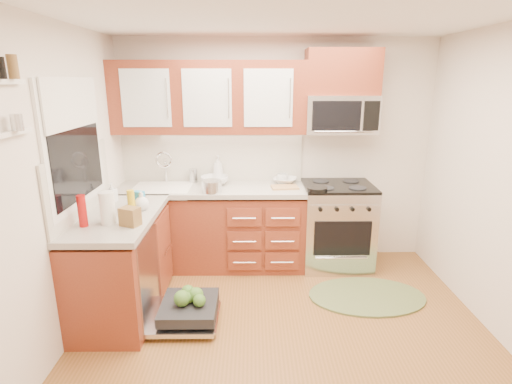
{
  "coord_description": "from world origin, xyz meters",
  "views": [
    {
      "loc": [
        -0.26,
        -2.78,
        2.07
      ],
      "look_at": [
        -0.23,
        0.85,
        1.03
      ],
      "focal_mm": 28.0,
      "sensor_mm": 36.0,
      "label": 1
    }
  ],
  "objects_px": {
    "microwave": "(340,114)",
    "sink": "(163,199)",
    "cup": "(282,178)",
    "dishwasher": "(185,312)",
    "bowl_b": "(215,180)",
    "upper_cabinets": "(209,97)",
    "rug": "(367,296)",
    "range": "(336,225)",
    "skillet": "(317,189)",
    "bowl_a": "(285,180)",
    "paper_towel_roll": "(108,208)",
    "stock_pot": "(212,186)",
    "cutting_board": "(285,187)"
  },
  "relations": [
    {
      "from": "microwave",
      "to": "sink",
      "type": "distance_m",
      "value": 2.13
    },
    {
      "from": "cup",
      "to": "dishwasher",
      "type": "bearing_deg",
      "value": -124.75
    },
    {
      "from": "bowl_b",
      "to": "upper_cabinets",
      "type": "bearing_deg",
      "value": 137.91
    },
    {
      "from": "microwave",
      "to": "rug",
      "type": "xyz_separation_m",
      "value": [
        0.18,
        -0.85,
        -1.69
      ]
    },
    {
      "from": "bowl_b",
      "to": "range",
      "type": "bearing_deg",
      "value": -4.61
    },
    {
      "from": "sink",
      "to": "rug",
      "type": "distance_m",
      "value": 2.36
    },
    {
      "from": "skillet",
      "to": "bowl_a",
      "type": "xyz_separation_m",
      "value": [
        -0.3,
        0.42,
        -0.01
      ]
    },
    {
      "from": "rug",
      "to": "bowl_b",
      "type": "relative_size",
      "value": 3.7
    },
    {
      "from": "paper_towel_roll",
      "to": "microwave",
      "type": "bearing_deg",
      "value": 30.53
    },
    {
      "from": "upper_cabinets",
      "to": "paper_towel_roll",
      "type": "relative_size",
      "value": 7.67
    },
    {
      "from": "range",
      "to": "microwave",
      "type": "relative_size",
      "value": 1.25
    },
    {
      "from": "stock_pot",
      "to": "paper_towel_roll",
      "type": "bearing_deg",
      "value": -128.94
    },
    {
      "from": "paper_towel_roll",
      "to": "bowl_b",
      "type": "relative_size",
      "value": 0.87
    },
    {
      "from": "paper_towel_roll",
      "to": "dishwasher",
      "type": "bearing_deg",
      "value": 0.02
    },
    {
      "from": "range",
      "to": "skillet",
      "type": "height_order",
      "value": "skillet"
    },
    {
      "from": "dishwasher",
      "to": "bowl_a",
      "type": "distance_m",
      "value": 1.83
    },
    {
      "from": "bowl_a",
      "to": "skillet",
      "type": "bearing_deg",
      "value": -54.83
    },
    {
      "from": "bowl_a",
      "to": "sink",
      "type": "bearing_deg",
      "value": -172.43
    },
    {
      "from": "microwave",
      "to": "dishwasher",
      "type": "xyz_separation_m",
      "value": [
        -1.54,
        -1.25,
        -1.6
      ]
    },
    {
      "from": "bowl_a",
      "to": "paper_towel_roll",
      "type": "bearing_deg",
      "value": -139.89
    },
    {
      "from": "sink",
      "to": "bowl_b",
      "type": "xyz_separation_m",
      "value": [
        0.56,
        0.12,
        0.17
      ]
    },
    {
      "from": "dishwasher",
      "to": "bowl_b",
      "type": "height_order",
      "value": "bowl_b"
    },
    {
      "from": "sink",
      "to": "cutting_board",
      "type": "height_order",
      "value": "cutting_board"
    },
    {
      "from": "range",
      "to": "cup",
      "type": "xyz_separation_m",
      "value": [
        -0.6,
        0.22,
        0.5
      ]
    },
    {
      "from": "dishwasher",
      "to": "bowl_a",
      "type": "bearing_deg",
      "value": 53.44
    },
    {
      "from": "microwave",
      "to": "paper_towel_roll",
      "type": "relative_size",
      "value": 2.84
    },
    {
      "from": "sink",
      "to": "paper_towel_roll",
      "type": "relative_size",
      "value": 2.32
    },
    {
      "from": "stock_pot",
      "to": "range",
      "type": "bearing_deg",
      "value": 8.37
    },
    {
      "from": "microwave",
      "to": "bowl_a",
      "type": "height_order",
      "value": "microwave"
    },
    {
      "from": "paper_towel_roll",
      "to": "bowl_a",
      "type": "relative_size",
      "value": 1.03
    },
    {
      "from": "skillet",
      "to": "cup",
      "type": "relative_size",
      "value": 1.76
    },
    {
      "from": "dishwasher",
      "to": "cutting_board",
      "type": "distance_m",
      "value": 1.67
    },
    {
      "from": "cutting_board",
      "to": "paper_towel_roll",
      "type": "height_order",
      "value": "paper_towel_roll"
    },
    {
      "from": "sink",
      "to": "bowl_b",
      "type": "height_order",
      "value": "bowl_b"
    },
    {
      "from": "dishwasher",
      "to": "cup",
      "type": "distance_m",
      "value": 1.86
    },
    {
      "from": "upper_cabinets",
      "to": "stock_pot",
      "type": "xyz_separation_m",
      "value": [
        0.04,
        -0.35,
        -0.89
      ]
    },
    {
      "from": "microwave",
      "to": "bowl_b",
      "type": "distance_m",
      "value": 1.55
    },
    {
      "from": "skillet",
      "to": "stock_pot",
      "type": "distance_m",
      "value": 1.09
    },
    {
      "from": "dishwasher",
      "to": "rug",
      "type": "bearing_deg",
      "value": 13.05
    },
    {
      "from": "upper_cabinets",
      "to": "skillet",
      "type": "bearing_deg",
      "value": -19.35
    },
    {
      "from": "microwave",
      "to": "bowl_a",
      "type": "distance_m",
      "value": 0.94
    },
    {
      "from": "rug",
      "to": "bowl_b",
      "type": "xyz_separation_m",
      "value": [
        -1.54,
        0.84,
        0.96
      ]
    },
    {
      "from": "cutting_board",
      "to": "cup",
      "type": "relative_size",
      "value": 2.31
    },
    {
      "from": "sink",
      "to": "dishwasher",
      "type": "distance_m",
      "value": 1.38
    },
    {
      "from": "sink",
      "to": "stock_pot",
      "type": "relative_size",
      "value": 2.95
    },
    {
      "from": "dishwasher",
      "to": "cutting_board",
      "type": "height_order",
      "value": "cutting_board"
    },
    {
      "from": "range",
      "to": "skillet",
      "type": "bearing_deg",
      "value": -138.24
    },
    {
      "from": "microwave",
      "to": "paper_towel_roll",
      "type": "height_order",
      "value": "microwave"
    },
    {
      "from": "cutting_board",
      "to": "cup",
      "type": "height_order",
      "value": "cup"
    },
    {
      "from": "rug",
      "to": "stock_pot",
      "type": "relative_size",
      "value": 5.42
    }
  ]
}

